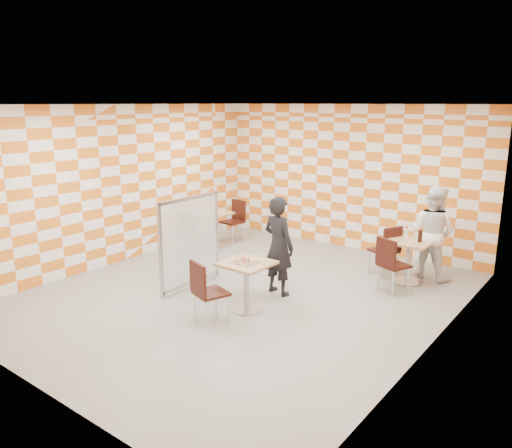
{
  "coord_description": "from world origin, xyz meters",
  "views": [
    {
      "loc": [
        4.78,
        -5.91,
        3.03
      ],
      "look_at": [
        0.1,
        0.2,
        1.15
      ],
      "focal_mm": 35.0,
      "sensor_mm": 36.0,
      "label": 1
    }
  ],
  "objects_px": {
    "soda_bottle": "(420,236)",
    "empty_table": "(212,224)",
    "man_dark": "(279,246)",
    "chair_second_front": "(390,261)",
    "chair_empty_near": "(190,230)",
    "chair_empty_far": "(235,217)",
    "partition": "(190,242)",
    "man_white": "(433,232)",
    "main_table": "(246,278)",
    "second_table": "(409,254)",
    "chair_main_front": "(205,288)",
    "chair_second_side": "(388,247)",
    "sport_bottle": "(406,232)"
  },
  "relations": [
    {
      "from": "man_white",
      "to": "man_dark",
      "type": "bearing_deg",
      "value": 64.14
    },
    {
      "from": "main_table",
      "to": "second_table",
      "type": "relative_size",
      "value": 1.0
    },
    {
      "from": "chair_second_side",
      "to": "chair_empty_near",
      "type": "xyz_separation_m",
      "value": [
        -3.64,
        -1.28,
        0.0
      ]
    },
    {
      "from": "chair_main_front",
      "to": "man_dark",
      "type": "height_order",
      "value": "man_dark"
    },
    {
      "from": "chair_empty_near",
      "to": "soda_bottle",
      "type": "distance_m",
      "value": 4.4
    },
    {
      "from": "main_table",
      "to": "chair_main_front",
      "type": "distance_m",
      "value": 0.76
    },
    {
      "from": "second_table",
      "to": "chair_empty_far",
      "type": "height_order",
      "value": "chair_empty_far"
    },
    {
      "from": "chair_second_front",
      "to": "man_white",
      "type": "bearing_deg",
      "value": 76.03
    },
    {
      "from": "chair_main_front",
      "to": "man_dark",
      "type": "xyz_separation_m",
      "value": [
        0.12,
        1.59,
        0.26
      ]
    },
    {
      "from": "empty_table",
      "to": "chair_second_side",
      "type": "height_order",
      "value": "chair_second_side"
    },
    {
      "from": "main_table",
      "to": "sport_bottle",
      "type": "xyz_separation_m",
      "value": [
        1.34,
        2.77,
        0.33
      ]
    },
    {
      "from": "second_table",
      "to": "empty_table",
      "type": "distance_m",
      "value": 4.18
    },
    {
      "from": "chair_main_front",
      "to": "partition",
      "type": "height_order",
      "value": "partition"
    },
    {
      "from": "chair_empty_far",
      "to": "sport_bottle",
      "type": "relative_size",
      "value": 4.62
    },
    {
      "from": "man_dark",
      "to": "chair_empty_near",
      "type": "bearing_deg",
      "value": -3.65
    },
    {
      "from": "chair_second_side",
      "to": "man_white",
      "type": "relative_size",
      "value": 0.56
    },
    {
      "from": "chair_second_front",
      "to": "chair_empty_near",
      "type": "height_order",
      "value": "same"
    },
    {
      "from": "chair_empty_far",
      "to": "man_white",
      "type": "distance_m",
      "value": 4.29
    },
    {
      "from": "chair_empty_far",
      "to": "chair_empty_near",
      "type": "bearing_deg",
      "value": -89.69
    },
    {
      "from": "second_table",
      "to": "empty_table",
      "type": "xyz_separation_m",
      "value": [
        -4.16,
        -0.41,
        0.0
      ]
    },
    {
      "from": "chair_second_front",
      "to": "sport_bottle",
      "type": "bearing_deg",
      "value": 94.56
    },
    {
      "from": "partition",
      "to": "soda_bottle",
      "type": "xyz_separation_m",
      "value": [
        2.98,
        2.43,
        0.06
      ]
    },
    {
      "from": "second_table",
      "to": "chair_main_front",
      "type": "height_order",
      "value": "chair_main_front"
    },
    {
      "from": "second_table",
      "to": "soda_bottle",
      "type": "bearing_deg",
      "value": 3.35
    },
    {
      "from": "chair_second_side",
      "to": "soda_bottle",
      "type": "distance_m",
      "value": 0.66
    },
    {
      "from": "chair_empty_far",
      "to": "soda_bottle",
      "type": "bearing_deg",
      "value": -3.2
    },
    {
      "from": "chair_second_front",
      "to": "main_table",
      "type": "bearing_deg",
      "value": -125.57
    },
    {
      "from": "chair_second_front",
      "to": "partition",
      "type": "distance_m",
      "value": 3.28
    },
    {
      "from": "chair_main_front",
      "to": "soda_bottle",
      "type": "xyz_separation_m",
      "value": [
        1.77,
        3.37,
        0.31
      ]
    },
    {
      "from": "chair_main_front",
      "to": "chair_empty_far",
      "type": "distance_m",
      "value": 4.37
    },
    {
      "from": "main_table",
      "to": "empty_table",
      "type": "xyz_separation_m",
      "value": [
        -2.69,
        2.2,
        0.0
      ]
    },
    {
      "from": "main_table",
      "to": "chair_empty_far",
      "type": "relative_size",
      "value": 0.81
    },
    {
      "from": "man_white",
      "to": "main_table",
      "type": "bearing_deg",
      "value": 72.51
    },
    {
      "from": "chair_main_front",
      "to": "partition",
      "type": "bearing_deg",
      "value": 142.1
    },
    {
      "from": "empty_table",
      "to": "chair_second_front",
      "type": "relative_size",
      "value": 0.81
    },
    {
      "from": "main_table",
      "to": "soda_bottle",
      "type": "distance_m",
      "value": 3.11
    },
    {
      "from": "chair_second_side",
      "to": "soda_bottle",
      "type": "relative_size",
      "value": 4.02
    },
    {
      "from": "soda_bottle",
      "to": "empty_table",
      "type": "bearing_deg",
      "value": -174.42
    },
    {
      "from": "man_dark",
      "to": "soda_bottle",
      "type": "xyz_separation_m",
      "value": [
        1.65,
        1.78,
        0.05
      ]
    },
    {
      "from": "chair_second_front",
      "to": "chair_empty_far",
      "type": "xyz_separation_m",
      "value": [
        -4.0,
        0.9,
        0.0
      ]
    },
    {
      "from": "chair_second_side",
      "to": "partition",
      "type": "height_order",
      "value": "partition"
    },
    {
      "from": "main_table",
      "to": "sport_bottle",
      "type": "bearing_deg",
      "value": 64.15
    },
    {
      "from": "partition",
      "to": "man_white",
      "type": "height_order",
      "value": "man_white"
    },
    {
      "from": "chair_empty_near",
      "to": "sport_bottle",
      "type": "xyz_separation_m",
      "value": [
        3.92,
        1.35,
        0.29
      ]
    },
    {
      "from": "chair_empty_near",
      "to": "man_dark",
      "type": "distance_m",
      "value": 2.65
    },
    {
      "from": "partition",
      "to": "chair_empty_far",
      "type": "bearing_deg",
      "value": 115.02
    },
    {
      "from": "chair_second_side",
      "to": "chair_second_front",
      "type": "bearing_deg",
      "value": -64.46
    },
    {
      "from": "main_table",
      "to": "sport_bottle",
      "type": "relative_size",
      "value": 3.75
    },
    {
      "from": "empty_table",
      "to": "man_white",
      "type": "relative_size",
      "value": 0.45
    },
    {
      "from": "chair_empty_far",
      "to": "partition",
      "type": "xyz_separation_m",
      "value": [
        1.24,
        -2.67,
        0.25
      ]
    }
  ]
}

